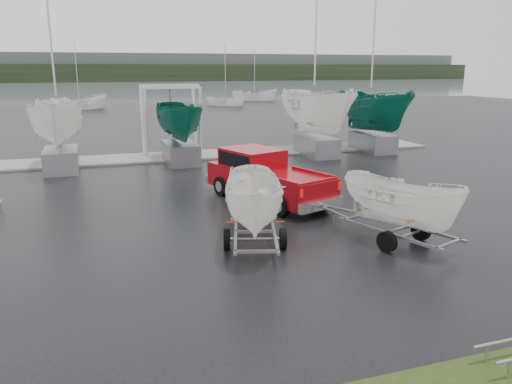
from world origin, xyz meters
name	(u,v)px	position (x,y,z in m)	size (l,w,h in m)	color
ground_plane	(267,219)	(0.00, 0.00, 0.00)	(120.00, 120.00, 0.00)	black
lake	(113,91)	(0.00, 100.00, -0.01)	(300.00, 300.00, 0.00)	slate
dock	(192,155)	(0.00, 13.00, 0.05)	(30.00, 3.00, 0.12)	gray
treeline	(102,73)	(0.00, 170.00, 3.00)	(300.00, 8.00, 6.00)	black
far_hill	(101,67)	(0.00, 178.00, 5.00)	(300.00, 6.00, 10.00)	#4C5651
pickup_truck	(263,175)	(0.75, 2.49, 1.00)	(3.75, 6.11, 1.92)	maroon
trailer_hitched	(404,161)	(2.85, -3.54, 2.48)	(2.30, 3.79, 4.56)	gray
trailer_parked	(255,156)	(-1.21, -2.41, 2.66)	(2.17, 3.79, 4.91)	gray
boat_hoist	(171,111)	(-1.11, 13.00, 2.67)	(3.30, 2.18, 4.12)	silver
keelboat_0	(55,91)	(-6.96, 11.00, 3.93)	(2.47, 3.20, 10.64)	gray
keelboat_1	(179,99)	(-0.94, 11.20, 3.43)	(2.18, 3.20, 6.91)	gray
keelboat_2	(318,78)	(7.02, 11.00, 4.46)	(2.80, 3.20, 10.99)	gray
keelboat_3	(376,81)	(10.94, 11.30, 4.23)	(2.66, 3.20, 10.83)	gray
moored_boat_1	(80,109)	(-6.49, 49.91, 0.00)	(3.54, 3.50, 11.57)	white
moored_boat_2	(226,106)	(11.92, 49.66, 0.01)	(2.99, 2.97, 10.80)	white
moored_boat_3	(255,100)	(19.07, 59.05, 0.00)	(3.55, 3.52, 11.51)	white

